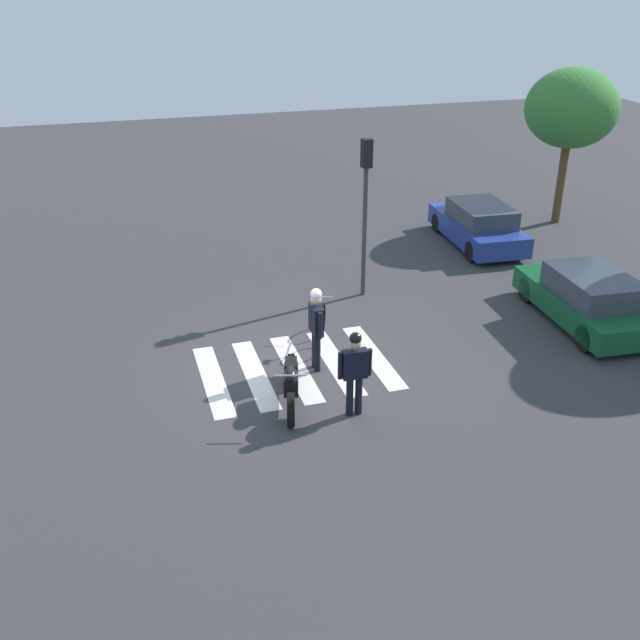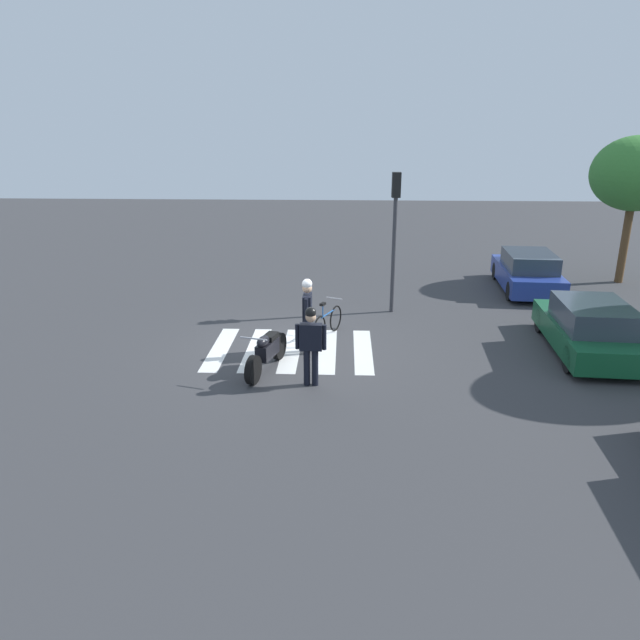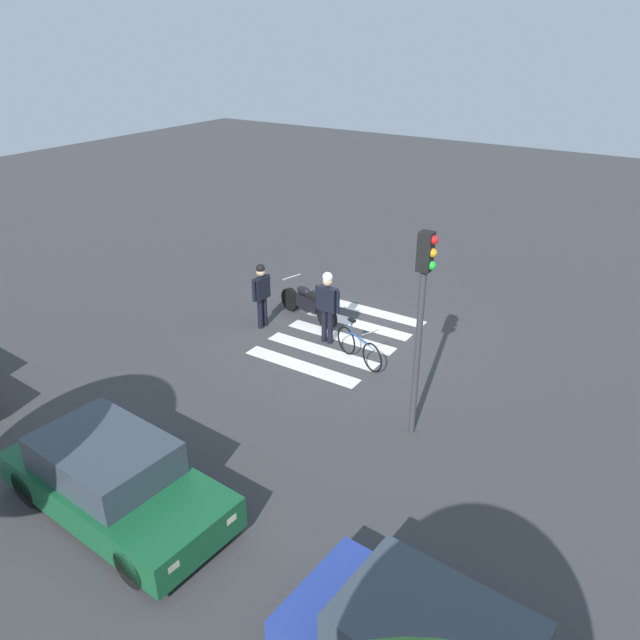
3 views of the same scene
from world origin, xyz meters
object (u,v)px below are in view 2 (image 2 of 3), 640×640
Objects in this scene: officer_on_foot at (311,341)px; traffic_light_pole at (395,220)px; officer_by_motorcycle at (307,310)px; leaning_bicycle at (328,323)px; police_motorcycle at (267,352)px; car_blue_hatchback at (527,272)px; car_green_compact at (590,329)px.

officer_on_foot is 6.03m from traffic_light_pole.
leaning_bicycle is at bearing 158.45° from officer_by_motorcycle.
police_motorcycle is 1.34× the size of leaning_bicycle.
traffic_light_pole is (-5.36, 2.13, 1.74)m from officer_on_foot.
car_blue_hatchback is 5.76m from car_green_compact.
officer_on_foot is 0.42× the size of car_green_compact.
traffic_light_pole is (-3.46, 2.32, 1.66)m from officer_by_motorcycle.
officer_by_motorcycle reaches higher than police_motorcycle.
police_motorcycle is 1.58m from officer_by_motorcycle.
traffic_light_pole reaches higher than car_blue_hatchback.
car_blue_hatchback is 5.80m from traffic_light_pole.
car_blue_hatchback is 0.98× the size of car_green_compact.
car_blue_hatchback is (-7.94, 6.86, -0.39)m from officer_on_foot.
police_motorcycle is 0.51× the size of car_green_compact.
police_motorcycle is 0.52× the size of car_blue_hatchback.
leaning_bicycle is 3.78m from traffic_light_pole.
officer_by_motorcycle is at bearing -87.68° from car_green_compact.
car_blue_hatchback is 1.01× the size of traffic_light_pole.
car_green_compact reaches higher than leaning_bicycle.
car_blue_hatchback is (-4.86, 6.59, 0.24)m from leaning_bicycle.
leaning_bicycle is 0.39× the size of car_blue_hatchback.
car_green_compact is 1.02× the size of traffic_light_pole.
traffic_light_pole reaches higher than police_motorcycle.
police_motorcycle is 6.06m from traffic_light_pole.
officer_on_foot is 7.09m from car_green_compact.
traffic_light_pole is at bearing 158.34° from officer_on_foot.
car_green_compact is at bearing 108.00° from officer_on_foot.
officer_by_motorcycle is 0.45× the size of car_green_compact.
officer_on_foot reaches higher than police_motorcycle.
car_blue_hatchback is (-6.03, 7.06, -0.48)m from officer_by_motorcycle.
officer_on_foot is 0.43× the size of traffic_light_pole.
leaning_bicycle is 0.85× the size of officer_by_motorcycle.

